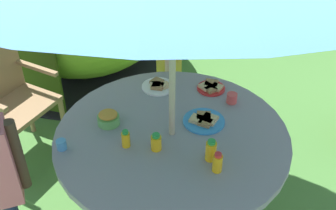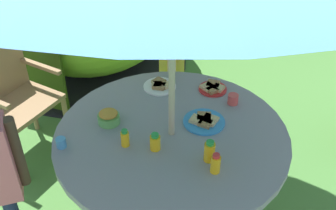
# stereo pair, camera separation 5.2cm
# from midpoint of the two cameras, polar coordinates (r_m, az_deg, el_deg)

# --- Properties ---
(garden_table) EXTENTS (1.37, 1.37, 0.75)m
(garden_table) POSITION_cam_midpoint_polar(r_m,az_deg,el_deg) (2.50, -0.09, -6.25)
(garden_table) COLOR #93704C
(garden_table) RESTS_ON ground_plane
(wooden_chair) EXTENTS (0.60, 0.66, 1.00)m
(wooden_chair) POSITION_cam_midpoint_polar(r_m,az_deg,el_deg) (3.28, -21.85, 1.45)
(wooden_chair) COLOR #93704C
(wooden_chair) RESTS_ON ground_plane
(child_in_yellow_shirt) EXTENTS (0.22, 0.44, 1.30)m
(child_in_yellow_shirt) POSITION_cam_midpoint_polar(r_m,az_deg,el_deg) (3.15, -0.40, 8.28)
(child_in_yellow_shirt) COLOR #3F3F47
(child_in_yellow_shirt) RESTS_ON ground_plane
(snack_bowl) EXTENTS (0.13, 0.13, 0.08)m
(snack_bowl) POSITION_cam_midpoint_polar(r_m,az_deg,el_deg) (2.48, -8.81, -1.81)
(snack_bowl) COLOR #66B259
(snack_bowl) RESTS_ON garden_table
(plate_front_edge) EXTENTS (0.22, 0.22, 0.03)m
(plate_front_edge) POSITION_cam_midpoint_polar(r_m,az_deg,el_deg) (2.79, -1.90, 2.66)
(plate_front_edge) COLOR white
(plate_front_edge) RESTS_ON garden_table
(plate_center_front) EXTENTS (0.25, 0.25, 0.03)m
(plate_center_front) POSITION_cam_midpoint_polar(r_m,az_deg,el_deg) (2.49, 4.38, -2.11)
(plate_center_front) COLOR #338CD8
(plate_center_front) RESTS_ON garden_table
(plate_far_left) EXTENTS (0.19, 0.19, 0.03)m
(plate_far_left) POSITION_cam_midpoint_polar(r_m,az_deg,el_deg) (2.78, 5.40, 2.46)
(plate_far_left) COLOR red
(plate_far_left) RESTS_ON garden_table
(juice_bottle_near_left) EXTENTS (0.06, 0.06, 0.11)m
(juice_bottle_near_left) POSITION_cam_midpoint_polar(r_m,az_deg,el_deg) (2.28, -2.31, -5.16)
(juice_bottle_near_left) COLOR yellow
(juice_bottle_near_left) RESTS_ON garden_table
(juice_bottle_near_right) EXTENTS (0.05, 0.05, 0.12)m
(juice_bottle_near_right) POSITION_cam_midpoint_polar(r_m,az_deg,el_deg) (2.16, 6.13, -7.91)
(juice_bottle_near_right) COLOR yellow
(juice_bottle_near_right) RESTS_ON garden_table
(juice_bottle_far_right) EXTENTS (0.06, 0.06, 0.13)m
(juice_bottle_far_right) POSITION_cam_midpoint_polar(r_m,az_deg,el_deg) (2.22, 5.25, -6.28)
(juice_bottle_far_right) COLOR yellow
(juice_bottle_far_right) RESTS_ON garden_table
(juice_bottle_center_back) EXTENTS (0.05, 0.05, 0.11)m
(juice_bottle_center_back) POSITION_cam_midpoint_polar(r_m,az_deg,el_deg) (2.31, -6.49, -4.68)
(juice_bottle_center_back) COLOR yellow
(juice_bottle_center_back) RESTS_ON garden_table
(cup_near) EXTENTS (0.06, 0.06, 0.06)m
(cup_near) POSITION_cam_midpoint_polar(r_m,az_deg,el_deg) (2.37, -15.08, -5.30)
(cup_near) COLOR #4C99D8
(cup_near) RESTS_ON garden_table
(cup_far) EXTENTS (0.07, 0.07, 0.06)m
(cup_far) POSITION_cam_midpoint_polar(r_m,az_deg,el_deg) (2.66, 8.22, 0.94)
(cup_far) COLOR #E04C47
(cup_far) RESTS_ON garden_table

